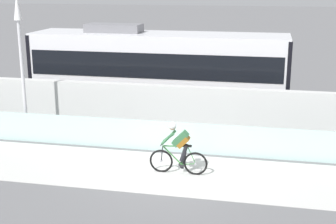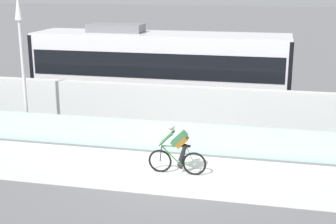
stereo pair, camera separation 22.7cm
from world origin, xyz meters
The scene contains 9 objects.
ground_plane centered at (0.00, 0.00, 0.00)m, with size 200.00×200.00×0.00m, color slate.
bike_path_deck centered at (0.00, 0.00, 0.01)m, with size 32.00×3.20×0.01m, color silver.
glass_parapet centered at (0.00, 1.85, 0.53)m, with size 32.00×0.05×1.06m, color silver.
concrete_barrier_wall centered at (0.00, 3.65, 0.95)m, with size 32.00×0.36×1.89m, color silver.
tram_rail_near centered at (0.00, 6.13, 0.00)m, with size 32.00×0.08×0.01m, color #595654.
tram_rail_far centered at (0.00, 7.57, 0.00)m, with size 32.00×0.08×0.01m, color #595654.
tram centered at (-2.03, 6.85, 1.89)m, with size 11.06×2.54×3.81m.
cyclist_on_bike centered at (0.17, 0.00, 0.78)m, with size 1.77×0.58×1.61m.
lamp_post_antenna centered at (-5.90, 2.15, 3.29)m, with size 0.28×0.28×5.20m.
Camera 2 is at (2.89, -13.26, 5.63)m, focal length 51.58 mm.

